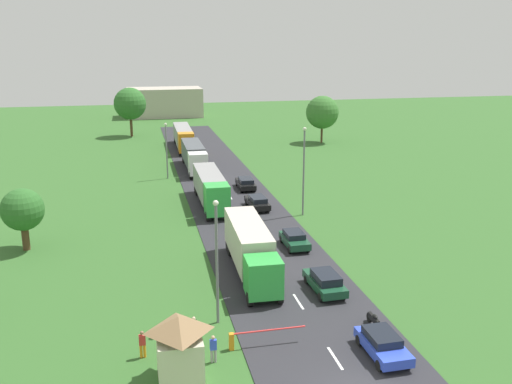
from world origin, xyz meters
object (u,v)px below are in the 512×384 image
object	(u,v)px
truck_fourth	(183,136)
person_third	(194,329)
car_second	(325,281)
lamppost_second	(304,167)
person_lead	(213,348)
tree_birch	(130,104)
car_lead	(383,344)
car_third	(294,239)
truck_second	(210,187)
guard_booth	(180,349)
tree_oak	(22,210)
car_fifth	(246,183)
lamppost_lead	(217,256)
truck_third	(194,155)
car_fourth	(257,202)
tree_elm	(322,112)
truck_lead	(250,247)
motorcycle_courier	(374,320)
person_second	(142,344)
barrier_gate	(245,338)
distant_building	(165,102)
lamppost_third	(166,147)

from	to	relation	value
truck_fourth	person_third	bearing A→B (deg)	-94.73
car_second	lamppost_second	distance (m)	19.00
person_lead	person_third	bearing A→B (deg)	108.95
lamppost_second	tree_birch	world-z (taller)	lamppost_second
car_lead	car_third	distance (m)	17.94
truck_second	truck_fourth	world-z (taller)	truck_second
guard_booth	tree_oak	bearing A→B (deg)	116.87
truck_fourth	guard_booth	size ratio (longest dim) A/B	3.80
car_fifth	lamppost_lead	xyz separation A→B (m)	(-8.35, -32.40, 3.79)
car_third	lamppost_second	bearing A→B (deg)	68.60
car_second	tree_oak	world-z (taller)	tree_oak
guard_booth	truck_third	bearing A→B (deg)	82.85
car_fourth	lamppost_lead	bearing A→B (deg)	-108.32
car_lead	car_fourth	xyz separation A→B (m)	(-0.68, 30.01, 0.01)
tree_birch	tree_elm	size ratio (longest dim) A/B	1.11
truck_lead	person_third	size ratio (longest dim) A/B	7.01
truck_second	guard_booth	world-z (taller)	guard_booth
car_fourth	lamppost_second	bearing A→B (deg)	-36.77
motorcycle_courier	person_second	bearing A→B (deg)	-178.52
truck_third	car_fifth	xyz separation A→B (m)	(4.93, -12.06, -1.29)
motorcycle_courier	tree_birch	world-z (taller)	tree_birch
person_second	person_lead	bearing A→B (deg)	-19.42
truck_lead	person_second	distance (m)	13.56
car_lead	car_second	size ratio (longest dim) A/B	0.91
person_lead	tree_elm	world-z (taller)	tree_elm
truck_second	car_lead	world-z (taller)	truck_second
car_fourth	tree_oak	distance (m)	23.64
truck_third	tree_birch	distance (m)	32.13
person_lead	lamppost_second	size ratio (longest dim) A/B	0.18
tree_elm	barrier_gate	bearing A→B (deg)	-112.53
car_third	tree_elm	distance (m)	53.12
car_lead	barrier_gate	size ratio (longest dim) A/B	0.89
motorcycle_courier	lamppost_lead	size ratio (longest dim) A/B	0.24
car_second	motorcycle_courier	bearing A→B (deg)	-77.02
truck_fourth	distant_building	size ratio (longest dim) A/B	0.83
person_lead	distant_building	world-z (taller)	distant_building
motorcycle_courier	lamppost_third	world-z (taller)	lamppost_third
truck_third	motorcycle_courier	bearing A→B (deg)	-82.64
tree_elm	car_second	bearing A→B (deg)	-108.62
truck_fourth	car_lead	xyz separation A→B (m)	(5.20, -66.74, -1.30)
tree_birch	car_second	bearing A→B (deg)	-79.66
person_second	lamppost_second	world-z (taller)	lamppost_second
truck_lead	truck_second	distance (m)	19.15
truck_third	person_third	size ratio (longest dim) A/B	7.39
car_lead	lamppost_lead	xyz separation A→B (m)	(-8.64, 5.98, 3.80)
car_fifth	lamppost_second	world-z (taller)	lamppost_second
person_lead	person_second	world-z (taller)	person_second
car_lead	motorcycle_courier	size ratio (longest dim) A/B	2.12
barrier_gate	tree_birch	world-z (taller)	tree_birch
car_third	car_fourth	xyz separation A→B (m)	(-0.63, 12.07, 0.00)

